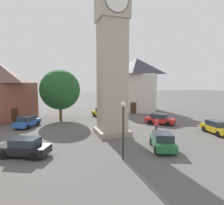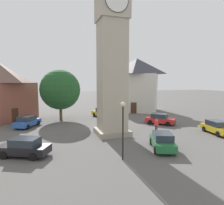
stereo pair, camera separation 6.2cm
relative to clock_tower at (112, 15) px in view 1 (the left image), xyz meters
The scene contains 12 objects.
ground_plane 13.30m from the clock_tower, 96.69° to the right, with size 200.00×200.00×0.00m, color #565451.
clock_tower is the anchor object (origin of this frame).
car_blue_kerb 14.25m from the clock_tower, 65.42° to the right, with size 3.01×4.46×1.53m.
car_silver_kerb 17.29m from the clock_tower, 144.51° to the left, with size 3.40×4.44×1.53m.
car_red_corner 16.94m from the clock_tower, 80.83° to the left, with size 3.12×4.46×1.53m.
car_white_side 17.55m from the clock_tower, 16.21° to the right, with size 2.24×4.32×1.53m.
car_black_far 15.95m from the clock_tower, 154.16° to the right, with size 4.45×3.28×1.53m.
car_green_alley 15.31m from the clock_tower, 21.06° to the left, with size 4.13×4.09×1.53m.
pedestrian 13.44m from the clock_tower, ahead, with size 0.56×0.25×1.69m.
tree 14.61m from the clock_tower, 115.56° to the left, with size 6.24×6.24×7.93m.
building_terrace_right 20.81m from the clock_tower, 57.23° to the left, with size 11.16×10.82×10.75m.
lamp_post 12.73m from the clock_tower, 101.22° to the right, with size 0.36×0.36×4.56m.
Camera 1 is at (-6.82, -21.40, 6.09)m, focal length 31.87 mm.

